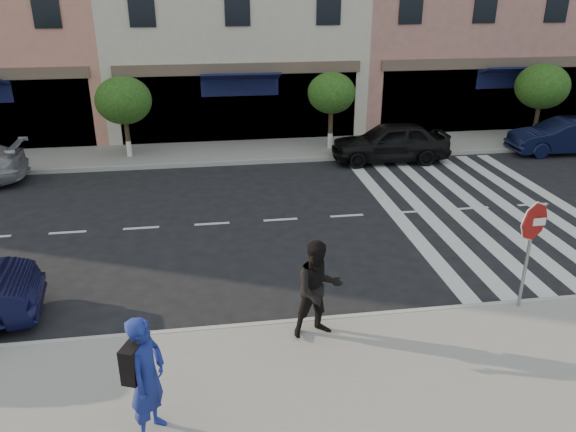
% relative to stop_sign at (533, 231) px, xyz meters
% --- Properties ---
extents(ground, '(120.00, 120.00, 0.00)m').
position_rel_stop_sign_xyz_m(ground, '(-4.29, 1.67, -1.88)').
color(ground, black).
rests_on(ground, ground).
extents(sidewalk_near, '(60.00, 4.50, 0.15)m').
position_rel_stop_sign_xyz_m(sidewalk_near, '(-4.29, -2.08, -1.81)').
color(sidewalk_near, gray).
rests_on(sidewalk_near, ground).
extents(sidewalk_far, '(60.00, 3.00, 0.15)m').
position_rel_stop_sign_xyz_m(sidewalk_far, '(-4.29, 12.67, -1.81)').
color(sidewalk_far, gray).
rests_on(sidewalk_far, ground).
extents(building_centre, '(11.00, 9.00, 11.00)m').
position_rel_stop_sign_xyz_m(building_centre, '(-4.79, 18.67, 3.62)').
color(building_centre, beige).
rests_on(building_centre, ground).
extents(street_tree_wb, '(2.10, 2.10, 3.06)m').
position_rel_stop_sign_xyz_m(street_tree_wb, '(-9.29, 12.47, 0.43)').
color(street_tree_wb, '#473323').
rests_on(street_tree_wb, sidewalk_far).
extents(street_tree_c, '(1.90, 1.90, 3.04)m').
position_rel_stop_sign_xyz_m(street_tree_c, '(-1.29, 12.47, 0.48)').
color(street_tree_c, '#473323').
rests_on(street_tree_c, sidewalk_far).
extents(street_tree_ea, '(2.20, 2.20, 3.19)m').
position_rel_stop_sign_xyz_m(street_tree_ea, '(7.71, 12.47, 0.51)').
color(street_tree_ea, '#473323').
rests_on(street_tree_ea, sidewalk_far).
extents(stop_sign, '(0.84, 0.11, 2.37)m').
position_rel_stop_sign_xyz_m(stop_sign, '(0.00, 0.00, 0.00)').
color(stop_sign, gray).
rests_on(stop_sign, sidewalk_near).
extents(photographer, '(0.72, 0.86, 2.01)m').
position_rel_stop_sign_xyz_m(photographer, '(-7.39, -2.47, -0.73)').
color(photographer, navy).
rests_on(photographer, sidewalk_near).
extents(walker, '(1.07, 0.91, 1.96)m').
position_rel_stop_sign_xyz_m(walker, '(-4.41, -0.33, -0.75)').
color(walker, black).
rests_on(walker, sidewalk_near).
extents(car_far_mid, '(4.53, 1.94, 1.52)m').
position_rel_stop_sign_xyz_m(car_far_mid, '(0.67, 10.77, -1.12)').
color(car_far_mid, black).
rests_on(car_far_mid, ground).
extents(car_far_right, '(4.26, 1.63, 1.38)m').
position_rel_stop_sign_xyz_m(car_far_right, '(7.89, 10.77, -1.19)').
color(car_far_right, black).
rests_on(car_far_right, ground).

